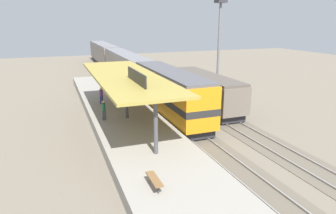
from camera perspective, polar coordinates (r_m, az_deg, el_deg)
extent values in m
plane|color=#706656|center=(29.67, 4.99, -2.27)|extent=(120.00, 120.00, 0.00)
cube|color=#5F5649|center=(28.89, 1.40, -2.67)|extent=(3.20, 110.00, 0.04)
cube|color=gray|center=(28.63, 0.07, -2.72)|extent=(0.10, 110.00, 0.16)
cube|color=gray|center=(29.14, 2.72, -2.40)|extent=(0.10, 110.00, 0.16)
cube|color=#5F5649|center=(30.84, 9.36, -1.68)|extent=(3.20, 110.00, 0.04)
cube|color=gray|center=(30.48, 8.19, -1.72)|extent=(0.10, 110.00, 0.16)
cube|color=gray|center=(31.18, 10.51, -1.43)|extent=(0.10, 110.00, 0.16)
cube|color=gray|center=(27.45, -7.54, -2.88)|extent=(6.00, 44.00, 0.90)
cylinder|color=#47474C|center=(19.42, -2.29, -3.73)|extent=(0.28, 0.28, 3.60)
cylinder|color=#47474C|center=(26.81, -7.71, 1.68)|extent=(0.28, 0.28, 3.60)
cylinder|color=#47474C|center=(34.48, -10.77, 4.72)|extent=(0.28, 0.28, 3.60)
cube|color=#A38E3D|center=(26.42, -7.86, 5.68)|extent=(5.20, 18.00, 0.20)
cube|color=black|center=(22.88, -5.87, 5.57)|extent=(0.12, 4.80, 0.90)
cylinder|color=#333338|center=(15.76, -1.79, -15.06)|extent=(0.07, 0.07, 0.42)
cylinder|color=#333338|center=(16.84, -3.26, -12.91)|extent=(0.07, 0.07, 0.42)
cube|color=brown|center=(16.17, -2.56, -13.19)|extent=(0.44, 1.70, 0.08)
cube|color=#28282D|center=(30.11, 0.31, -0.91)|extent=(2.60, 13.60, 0.70)
cube|color=orange|center=(29.58, 0.31, 2.98)|extent=(2.90, 14.40, 3.50)
cube|color=#515156|center=(29.21, 0.32, 6.56)|extent=(2.78, 14.11, 0.24)
cube|color=#282828|center=(29.64, 0.31, 2.49)|extent=(2.93, 14.43, 0.56)
cube|color=#28282D|center=(46.90, -7.61, 5.05)|extent=(2.60, 19.20, 0.70)
cube|color=slate|center=(46.57, -7.70, 7.47)|extent=(2.90, 20.00, 3.30)
cube|color=slate|center=(46.35, -7.78, 9.63)|extent=(2.78, 19.60, 0.24)
cube|color=#28282D|center=(67.09, -11.75, 8.10)|extent=(2.60, 19.20, 0.70)
cube|color=slate|center=(66.86, -11.85, 9.80)|extent=(2.90, 20.00, 3.30)
cube|color=slate|center=(66.71, -11.94, 11.31)|extent=(2.78, 19.60, 0.24)
cube|color=#28282D|center=(33.11, 6.94, 0.52)|extent=(2.50, 11.20, 0.70)
cube|color=#6B6056|center=(32.71, 7.03, 3.31)|extent=(2.80, 12.00, 2.60)
cube|color=#554D45|center=(32.43, 7.12, 5.76)|extent=(2.69, 11.76, 0.24)
cylinder|color=slate|center=(36.53, 9.34, 9.85)|extent=(0.28, 0.28, 11.00)
cube|color=#333338|center=(36.40, 9.78, 19.04)|extent=(1.10, 1.10, 0.70)
cylinder|color=#4C4C51|center=(26.93, -11.99, -1.52)|extent=(0.16, 0.16, 0.84)
cylinder|color=#4C4C51|center=(26.95, -11.61, -1.48)|extent=(0.16, 0.16, 0.84)
cylinder|color=#23603D|center=(26.73, -11.89, 0.02)|extent=(0.34, 0.34, 0.64)
sphere|color=tan|center=(26.62, -11.94, 0.92)|extent=(0.23, 0.23, 0.23)
cylinder|color=navy|center=(32.16, -12.38, 1.30)|extent=(0.16, 0.16, 0.84)
cylinder|color=navy|center=(32.19, -12.06, 1.33)|extent=(0.16, 0.16, 0.84)
cylinder|color=#663375|center=(32.00, -12.30, 2.60)|extent=(0.34, 0.34, 0.64)
sphere|color=tan|center=(31.91, -12.34, 3.36)|extent=(0.23, 0.23, 0.23)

